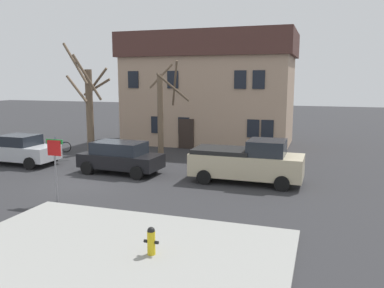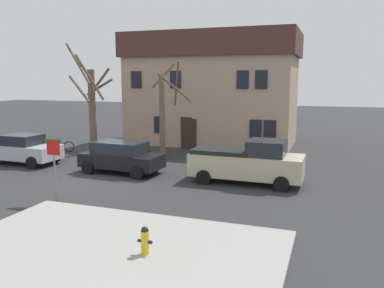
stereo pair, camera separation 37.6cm
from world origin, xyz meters
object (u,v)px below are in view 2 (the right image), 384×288
object	(u,v)px
tree_bare_near	(92,104)
car_silver_sedan	(23,149)
building_main	(212,88)
tree_bare_mid	(164,112)
fire_hydrant	(145,240)
pickup_truck_beige	(247,162)
car_black_wagon	(121,157)
bicycle_leaning	(61,146)
street_sign_pole	(54,158)

from	to	relation	value
tree_bare_near	car_silver_sedan	xyz separation A→B (m)	(-2.01, -4.09, -2.36)
building_main	tree_bare_mid	xyz separation A→B (m)	(-0.98, -6.91, -1.28)
tree_bare_mid	fire_hydrant	xyz separation A→B (m)	(5.00, -12.85, -2.37)
tree_bare_mid	fire_hydrant	bearing A→B (deg)	-68.72
building_main	fire_hydrant	world-z (taller)	building_main
tree_bare_mid	car_silver_sedan	size ratio (longest dim) A/B	1.36
pickup_truck_beige	car_black_wagon	bearing A→B (deg)	-178.21
car_black_wagon	building_main	bearing A→B (deg)	81.93
car_silver_sedan	bicycle_leaning	world-z (taller)	car_silver_sedan
car_black_wagon	street_sign_pole	bearing A→B (deg)	-90.02
pickup_truck_beige	bicycle_leaning	xyz separation A→B (m)	(-13.44, 3.81, -0.63)
street_sign_pole	building_main	bearing A→B (deg)	84.48
building_main	car_black_wagon	xyz separation A→B (m)	(-1.58, -11.14, -3.31)
tree_bare_mid	street_sign_pole	xyz separation A→B (m)	(-0.60, -9.44, -1.11)
car_silver_sedan	fire_hydrant	bearing A→B (deg)	-35.84
building_main	tree_bare_mid	bearing A→B (deg)	-98.06
tree_bare_near	car_silver_sedan	size ratio (longest dim) A/B	1.63
tree_bare_mid	car_silver_sedan	xyz separation A→B (m)	(-7.08, -4.12, -2.04)
building_main	tree_bare_near	world-z (taller)	building_main
tree_bare_near	car_silver_sedan	distance (m)	5.14
tree_bare_near	street_sign_pole	bearing A→B (deg)	-64.63
fire_hydrant	bicycle_leaning	xyz separation A→B (m)	(-12.46, 12.63, -0.16)
building_main	bicycle_leaning	world-z (taller)	building_main
pickup_truck_beige	street_sign_pole	xyz separation A→B (m)	(-6.59, -5.42, 0.78)
tree_bare_mid	pickup_truck_beige	world-z (taller)	tree_bare_mid
tree_bare_mid	street_sign_pole	size ratio (longest dim) A/B	2.34
fire_hydrant	bicycle_leaning	world-z (taller)	bicycle_leaning
building_main	bicycle_leaning	distance (m)	11.67
car_black_wagon	car_silver_sedan	bearing A→B (deg)	179.02
building_main	tree_bare_near	xyz separation A→B (m)	(-6.05, -6.93, -0.95)
building_main	tree_bare_mid	size ratio (longest dim) A/B	2.13
car_black_wagon	bicycle_leaning	distance (m)	7.96
pickup_truck_beige	bicycle_leaning	distance (m)	13.98
tree_bare_mid	bicycle_leaning	xyz separation A→B (m)	(-7.46, -0.21, -2.52)
tree_bare_mid	car_silver_sedan	world-z (taller)	tree_bare_mid
car_black_wagon	pickup_truck_beige	size ratio (longest dim) A/B	0.83
car_black_wagon	fire_hydrant	size ratio (longest dim) A/B	5.59
tree_bare_mid	pickup_truck_beige	xyz separation A→B (m)	(5.98, -4.02, -1.89)
pickup_truck_beige	bicycle_leaning	bearing A→B (deg)	164.17
fire_hydrant	bicycle_leaning	bearing A→B (deg)	134.60
car_black_wagon	fire_hydrant	bearing A→B (deg)	-56.97
car_silver_sedan	pickup_truck_beige	size ratio (longest dim) A/B	0.83
building_main	pickup_truck_beige	xyz separation A→B (m)	(5.01, -10.93, -3.17)
tree_bare_near	pickup_truck_beige	xyz separation A→B (m)	(11.05, -4.00, -2.22)
building_main	car_black_wagon	size ratio (longest dim) A/B	2.89
car_silver_sedan	bicycle_leaning	size ratio (longest dim) A/B	2.58
tree_bare_mid	car_black_wagon	xyz separation A→B (m)	(-0.60, -4.23, -2.03)
car_black_wagon	street_sign_pole	xyz separation A→B (m)	(-0.00, -5.21, 0.92)
building_main	car_black_wagon	bearing A→B (deg)	-98.07
fire_hydrant	car_black_wagon	bearing A→B (deg)	123.03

